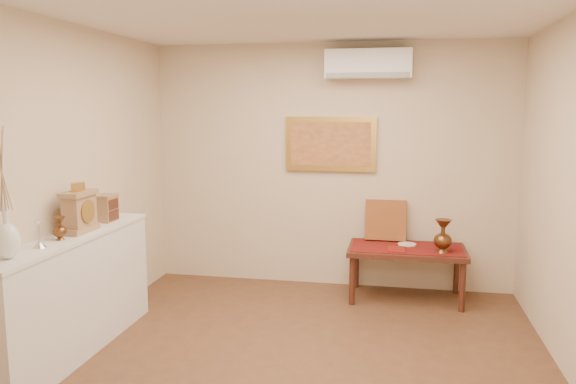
% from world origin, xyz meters
% --- Properties ---
extents(floor, '(4.50, 4.50, 0.00)m').
position_xyz_m(floor, '(0.00, 0.00, 0.00)').
color(floor, brown).
rests_on(floor, ground).
extents(ceiling, '(4.50, 4.50, 0.00)m').
position_xyz_m(ceiling, '(0.00, 0.00, 2.70)').
color(ceiling, silver).
rests_on(ceiling, ground).
extents(wall_back, '(4.00, 0.02, 2.70)m').
position_xyz_m(wall_back, '(0.00, 2.25, 1.35)').
color(wall_back, beige).
rests_on(wall_back, ground).
extents(wall_front, '(4.00, 0.02, 2.70)m').
position_xyz_m(wall_front, '(0.00, -2.25, 1.35)').
color(wall_front, beige).
rests_on(wall_front, ground).
extents(wall_left, '(0.02, 4.50, 2.70)m').
position_xyz_m(wall_left, '(-2.00, 0.00, 1.35)').
color(wall_left, beige).
rests_on(wall_left, ground).
extents(white_vase, '(0.17, 0.17, 0.89)m').
position_xyz_m(white_vase, '(-1.83, -0.70, 1.42)').
color(white_vase, white).
rests_on(white_vase, display_ledge).
extents(candlestick, '(0.10, 0.10, 0.20)m').
position_xyz_m(candlestick, '(-1.82, -0.38, 1.08)').
color(candlestick, silver).
rests_on(candlestick, display_ledge).
extents(brass_urn_small, '(0.10, 0.10, 0.23)m').
position_xyz_m(brass_urn_small, '(-1.81, -0.14, 1.10)').
color(brass_urn_small, brown).
rests_on(brass_urn_small, display_ledge).
extents(table_cloth, '(1.14, 0.59, 0.01)m').
position_xyz_m(table_cloth, '(0.85, 1.88, 0.55)').
color(table_cloth, maroon).
rests_on(table_cloth, low_table).
extents(brass_urn_tall, '(0.18, 0.18, 0.41)m').
position_xyz_m(brass_urn_tall, '(1.20, 1.73, 0.76)').
color(brass_urn_tall, brown).
rests_on(brass_urn_tall, table_cloth).
extents(plate, '(0.19, 0.19, 0.01)m').
position_xyz_m(plate, '(0.85, 1.98, 0.56)').
color(plate, white).
rests_on(plate, table_cloth).
extents(menu, '(0.19, 0.25, 0.01)m').
position_xyz_m(menu, '(0.74, 1.74, 0.56)').
color(menu, maroon).
rests_on(menu, table_cloth).
extents(cushion, '(0.44, 0.19, 0.45)m').
position_xyz_m(cushion, '(0.62, 2.17, 0.78)').
color(cushion, maroon).
rests_on(cushion, table_cloth).
extents(display_ledge, '(0.37, 2.02, 0.98)m').
position_xyz_m(display_ledge, '(-1.82, 0.00, 0.49)').
color(display_ledge, silver).
rests_on(display_ledge, floor).
extents(mantel_clock, '(0.17, 0.36, 0.41)m').
position_xyz_m(mantel_clock, '(-1.81, 0.15, 1.15)').
color(mantel_clock, '#A37C54').
rests_on(mantel_clock, display_ledge).
extents(wooden_chest, '(0.16, 0.21, 0.24)m').
position_xyz_m(wooden_chest, '(-1.83, 0.60, 1.10)').
color(wooden_chest, '#A37C54').
rests_on(wooden_chest, display_ledge).
extents(low_table, '(1.20, 0.70, 0.55)m').
position_xyz_m(low_table, '(0.85, 1.88, 0.48)').
color(low_table, '#492116').
rests_on(low_table, floor).
extents(painting, '(1.00, 0.06, 0.60)m').
position_xyz_m(painting, '(0.00, 2.22, 1.60)').
color(painting, '#B48B3A').
rests_on(painting, wall_back).
extents(ac_unit, '(0.90, 0.25, 0.30)m').
position_xyz_m(ac_unit, '(0.40, 2.12, 2.45)').
color(ac_unit, white).
rests_on(ac_unit, wall_back).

